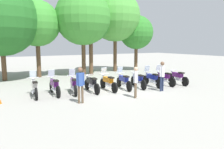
# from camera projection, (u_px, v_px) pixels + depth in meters

# --- Properties ---
(ground_plane) EXTENTS (80.00, 80.00, 0.00)m
(ground_plane) POSITION_uv_depth(u_px,v_px,m) (116.00, 90.00, 13.57)
(ground_plane) COLOR #9E9B93
(motorcycle_0) EXTENTS (0.63, 2.19, 1.37)m
(motorcycle_0) POSITION_uv_depth(u_px,v_px,m) (34.00, 87.00, 11.74)
(motorcycle_0) COLOR black
(motorcycle_0) RESTS_ON ground_plane
(motorcycle_1) EXTENTS (0.62, 2.19, 1.37)m
(motorcycle_1) POSITION_uv_depth(u_px,v_px,m) (54.00, 86.00, 12.18)
(motorcycle_1) COLOR black
(motorcycle_1) RESTS_ON ground_plane
(motorcycle_2) EXTENTS (0.78, 2.16, 1.37)m
(motorcycle_2) POSITION_uv_depth(u_px,v_px,m) (74.00, 84.00, 12.54)
(motorcycle_2) COLOR black
(motorcycle_2) RESTS_ON ground_plane
(motorcycle_3) EXTENTS (0.62, 2.19, 0.99)m
(motorcycle_3) POSITION_uv_depth(u_px,v_px,m) (91.00, 84.00, 12.90)
(motorcycle_3) COLOR black
(motorcycle_3) RESTS_ON ground_plane
(motorcycle_4) EXTENTS (0.62, 2.19, 1.37)m
(motorcycle_4) POSITION_uv_depth(u_px,v_px,m) (108.00, 82.00, 13.30)
(motorcycle_4) COLOR black
(motorcycle_4) RESTS_ON ground_plane
(motorcycle_5) EXTENTS (0.70, 2.18, 1.37)m
(motorcycle_5) POSITION_uv_depth(u_px,v_px,m) (124.00, 81.00, 13.73)
(motorcycle_5) COLOR black
(motorcycle_5) RESTS_ON ground_plane
(motorcycle_6) EXTENTS (0.75, 2.16, 0.99)m
(motorcycle_6) POSITION_uv_depth(u_px,v_px,m) (138.00, 80.00, 14.16)
(motorcycle_6) COLOR black
(motorcycle_6) RESTS_ON ground_plane
(motorcycle_7) EXTENTS (0.63, 2.19, 1.37)m
(motorcycle_7) POSITION_uv_depth(u_px,v_px,m) (152.00, 79.00, 14.56)
(motorcycle_7) COLOR black
(motorcycle_7) RESTS_ON ground_plane
(motorcycle_8) EXTENTS (0.62, 2.19, 1.37)m
(motorcycle_8) POSITION_uv_depth(u_px,v_px,m) (164.00, 78.00, 15.05)
(motorcycle_8) COLOR black
(motorcycle_8) RESTS_ON ground_plane
(motorcycle_9) EXTENTS (0.70, 2.18, 0.99)m
(motorcycle_9) POSITION_uv_depth(u_px,v_px,m) (178.00, 77.00, 15.36)
(motorcycle_9) COLOR black
(motorcycle_9) RESTS_ON ground_plane
(person_0) EXTENTS (0.34, 0.33, 1.67)m
(person_0) POSITION_uv_depth(u_px,v_px,m) (136.00, 80.00, 11.41)
(person_0) COLOR brown
(person_0) RESTS_ON ground_plane
(person_1) EXTENTS (0.41, 0.26, 1.80)m
(person_1) POSITION_uv_depth(u_px,v_px,m) (162.00, 74.00, 13.02)
(person_1) COLOR #232D4C
(person_1) RESTS_ON ground_plane
(person_2) EXTENTS (0.41, 0.27, 1.76)m
(person_2) POSITION_uv_depth(u_px,v_px,m) (80.00, 82.00, 10.35)
(person_2) COLOR brown
(person_2) RESTS_ON ground_plane
(tree_1) EXTENTS (5.55, 5.55, 7.45)m
(tree_1) POSITION_uv_depth(u_px,v_px,m) (1.00, 19.00, 16.23)
(tree_1) COLOR brown
(tree_1) RESTS_ON ground_plane
(tree_2) EXTENTS (3.86, 3.86, 6.48)m
(tree_2) POSITION_uv_depth(u_px,v_px,m) (37.00, 23.00, 18.03)
(tree_2) COLOR brown
(tree_2) RESTS_ON ground_plane
(tree_3) EXTENTS (4.91, 4.91, 7.62)m
(tree_3) POSITION_uv_depth(u_px,v_px,m) (83.00, 17.00, 19.06)
(tree_3) COLOR brown
(tree_3) RESTS_ON ground_plane
(tree_4) EXTENTS (3.41, 3.41, 6.40)m
(tree_4) POSITION_uv_depth(u_px,v_px,m) (91.00, 23.00, 19.33)
(tree_4) COLOR brown
(tree_4) RESTS_ON ground_plane
(tree_5) EXTENTS (5.08, 5.08, 8.14)m
(tree_5) POSITION_uv_depth(u_px,v_px,m) (115.00, 16.00, 21.81)
(tree_5) COLOR brown
(tree_5) RESTS_ON ground_plane
(tree_6) EXTENTS (3.58, 3.58, 5.84)m
(tree_6) POSITION_uv_depth(u_px,v_px,m) (136.00, 33.00, 22.98)
(tree_6) COLOR brown
(tree_6) RESTS_ON ground_plane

